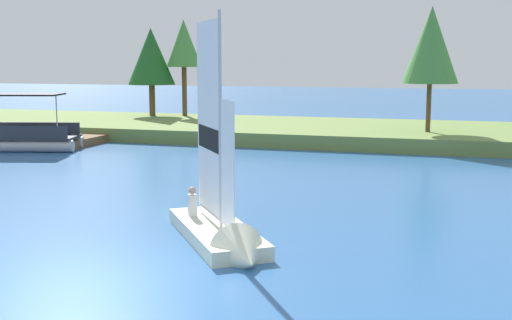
# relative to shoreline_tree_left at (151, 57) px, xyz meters

# --- Properties ---
(ground_plane) EXTENTS (200.00, 200.00, 0.00)m
(ground_plane) POSITION_rel_shoreline_tree_left_xyz_m (12.96, -29.12, -4.73)
(ground_plane) COLOR #2D609E
(shore_bank) EXTENTS (80.00, 10.76, 0.76)m
(shore_bank) POSITION_rel_shoreline_tree_left_xyz_m (12.96, -3.16, -4.35)
(shore_bank) COLOR olive
(shore_bank) RESTS_ON ground
(shoreline_tree_left) EXTENTS (3.18, 3.18, 5.88)m
(shoreline_tree_left) POSITION_rel_shoreline_tree_left_xyz_m (0.00, 0.00, 0.00)
(shoreline_tree_left) COLOR brown
(shoreline_tree_left) RESTS_ON shore_bank
(shoreline_tree_midleft) EXTENTS (2.36, 2.36, 6.43)m
(shoreline_tree_midleft) POSITION_rel_shoreline_tree_left_xyz_m (2.15, 0.57, 0.83)
(shoreline_tree_midleft) COLOR brown
(shoreline_tree_midleft) RESTS_ON shore_bank
(shoreline_tree_centre) EXTENTS (2.86, 2.86, 6.47)m
(shoreline_tree_centre) POSITION_rel_shoreline_tree_left_xyz_m (18.42, -5.12, 0.52)
(shoreline_tree_centre) COLOR brown
(shoreline_tree_centre) RESTS_ON shore_bank
(wooden_dock) EXTENTS (1.46, 4.29, 0.44)m
(wooden_dock) POSITION_rel_shoreline_tree_left_xyz_m (0.79, -10.19, -4.51)
(wooden_dock) COLOR brown
(wooden_dock) RESTS_ON ground
(sailboat) EXTENTS (4.09, 4.85, 6.08)m
(sailboat) POSITION_rel_shoreline_tree_left_xyz_m (14.74, -26.02, -4.28)
(sailboat) COLOR silver
(sailboat) RESTS_ON ground
(pontoon_boat) EXTENTS (5.51, 3.48, 2.82)m
(pontoon_boat) POSITION_rel_shoreline_tree_left_xyz_m (-0.74, -12.56, -4.06)
(pontoon_boat) COLOR #B2B2B7
(pontoon_boat) RESTS_ON ground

